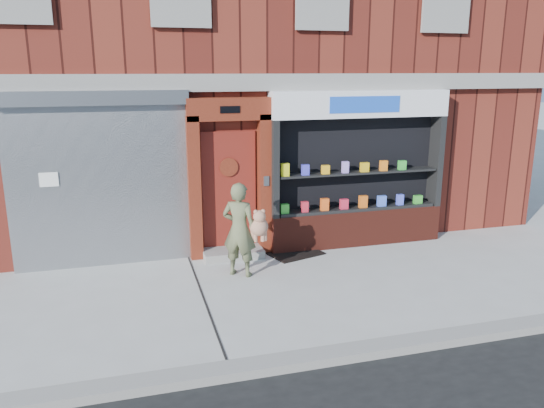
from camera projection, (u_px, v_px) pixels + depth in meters
name	position (u px, v px, depth m)	size (l,w,h in m)	color
ground	(301.00, 288.00, 8.43)	(80.00, 80.00, 0.00)	#9E9E99
curb	(358.00, 352.00, 6.41)	(60.00, 0.30, 0.12)	gray
building	(225.00, 43.00, 13.03)	(12.00, 8.16, 8.00)	#4E1811
shutter_bay	(99.00, 170.00, 9.01)	(3.10, 0.30, 3.04)	gray
red_door_bay	(230.00, 178.00, 9.61)	(1.52, 0.58, 2.90)	#531A0E
pharmacy_bay	(357.00, 176.00, 10.24)	(3.50, 0.41, 3.00)	#581E14
woman	(242.00, 229.00, 8.77)	(0.82, 0.64, 1.60)	#565B3C
doormat	(295.00, 253.00, 9.98)	(0.95, 0.67, 0.02)	black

